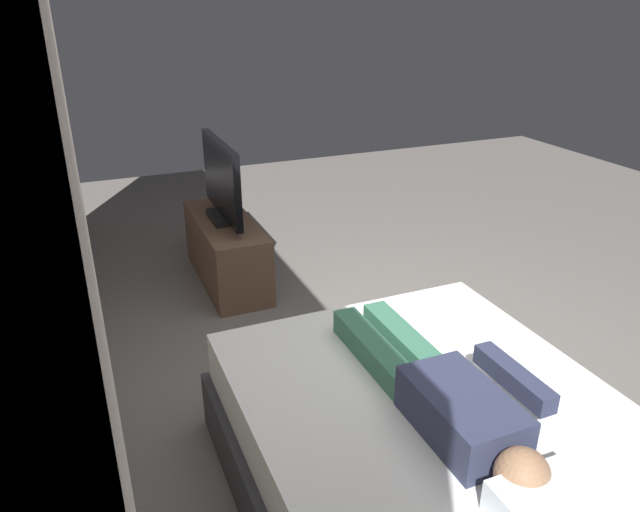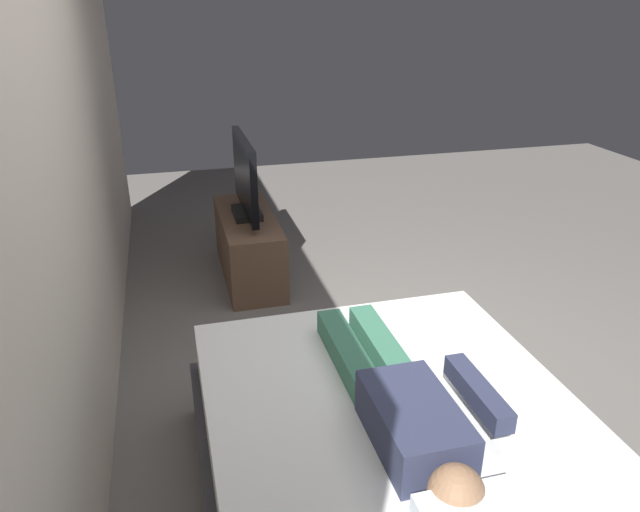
{
  "view_description": "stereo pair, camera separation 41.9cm",
  "coord_description": "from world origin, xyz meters",
  "px_view_note": "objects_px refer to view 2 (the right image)",
  "views": [
    {
      "loc": [
        -2.23,
        1.46,
        2.03
      ],
      "look_at": [
        0.54,
        0.29,
        0.69
      ],
      "focal_mm": 33.21,
      "sensor_mm": 36.0,
      "label": 1
    },
    {
      "loc": [
        -2.37,
        1.06,
        2.03
      ],
      "look_at": [
        0.54,
        0.29,
        0.69
      ],
      "focal_mm": 33.21,
      "sensor_mm": 36.0,
      "label": 2
    }
  ],
  "objects_px": {
    "tv_stand": "(249,246)",
    "tv": "(245,179)",
    "remote": "(479,379)",
    "person": "(403,403)",
    "bed": "(402,480)"
  },
  "relations": [
    {
      "from": "bed",
      "to": "tv",
      "type": "bearing_deg",
      "value": 5.17
    },
    {
      "from": "person",
      "to": "tv_stand",
      "type": "xyz_separation_m",
      "value": [
        2.52,
        0.23,
        -0.37
      ]
    },
    {
      "from": "remote",
      "to": "tv",
      "type": "xyz_separation_m",
      "value": [
        2.37,
        0.63,
        0.24
      ]
    },
    {
      "from": "person",
      "to": "tv",
      "type": "bearing_deg",
      "value": 5.11
    },
    {
      "from": "tv_stand",
      "to": "remote",
      "type": "bearing_deg",
      "value": -165.1
    },
    {
      "from": "remote",
      "to": "tv",
      "type": "distance_m",
      "value": 2.46
    },
    {
      "from": "tv",
      "to": "bed",
      "type": "bearing_deg",
      "value": -174.83
    },
    {
      "from": "bed",
      "to": "tv_stand",
      "type": "relative_size",
      "value": 1.79
    },
    {
      "from": "bed",
      "to": "remote",
      "type": "bearing_deg",
      "value": -65.74
    },
    {
      "from": "tv_stand",
      "to": "tv",
      "type": "xyz_separation_m",
      "value": [
        0.0,
        0.0,
        0.53
      ]
    },
    {
      "from": "remote",
      "to": "tv_stand",
      "type": "xyz_separation_m",
      "value": [
        2.37,
        0.63,
        -0.3
      ]
    },
    {
      "from": "bed",
      "to": "tv_stand",
      "type": "distance_m",
      "value": 2.56
    },
    {
      "from": "tv_stand",
      "to": "person",
      "type": "bearing_deg",
      "value": -174.89
    },
    {
      "from": "bed",
      "to": "tv_stand",
      "type": "xyz_separation_m",
      "value": [
        2.55,
        0.23,
        -0.01
      ]
    },
    {
      "from": "person",
      "to": "tv",
      "type": "height_order",
      "value": "tv"
    }
  ]
}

